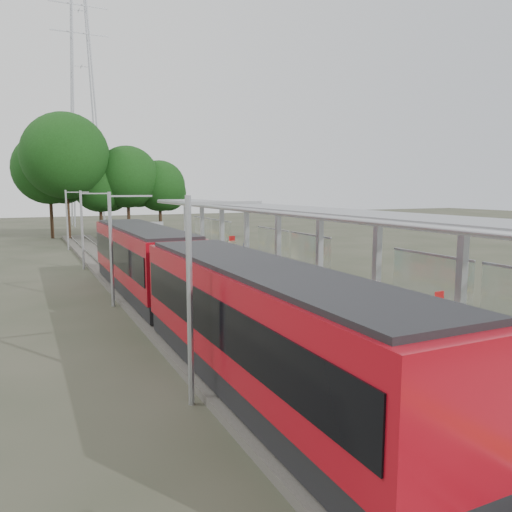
# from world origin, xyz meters

# --- Properties ---
(trackbed) EXTENTS (3.00, 70.00, 0.24)m
(trackbed) POSITION_xyz_m (-4.50, 20.00, 0.12)
(trackbed) COLOR #59544C
(trackbed) RESTS_ON ground
(platform) EXTENTS (6.00, 50.00, 1.00)m
(platform) POSITION_xyz_m (0.00, 20.00, 0.50)
(platform) COLOR gray
(platform) RESTS_ON ground
(tactile_strip) EXTENTS (0.60, 50.00, 0.02)m
(tactile_strip) POSITION_xyz_m (-2.55, 20.00, 1.01)
(tactile_strip) COLOR #C48E17
(tactile_strip) RESTS_ON platform
(end_fence) EXTENTS (6.00, 0.10, 1.20)m
(end_fence) POSITION_xyz_m (0.00, 44.95, 1.60)
(end_fence) COLOR #9EA0A5
(end_fence) RESTS_ON platform
(train) EXTENTS (2.74, 27.60, 3.62)m
(train) POSITION_xyz_m (-4.50, 13.56, 2.05)
(train) COLOR black
(train) RESTS_ON ground
(canopy) EXTENTS (3.27, 38.00, 3.66)m
(canopy) POSITION_xyz_m (1.61, 16.19, 4.20)
(canopy) COLOR #9EA0A5
(canopy) RESTS_ON platform
(pylon) EXTENTS (8.00, 4.00, 38.00)m
(pylon) POSITION_xyz_m (-1.00, 73.00, 19.00)
(pylon) COLOR #9EA0A5
(pylon) RESTS_ON ground
(tree_cluster) EXTENTS (18.51, 11.51, 13.44)m
(tree_cluster) POSITION_xyz_m (-3.30, 52.86, 7.60)
(tree_cluster) COLOR #382316
(tree_cluster) RESTS_ON ground
(catenary_masts) EXTENTS (2.08, 48.16, 5.40)m
(catenary_masts) POSITION_xyz_m (-6.22, 19.00, 2.91)
(catenary_masts) COLOR #9EA0A5
(catenary_masts) RESTS_ON ground
(bench_mid) EXTENTS (0.76, 1.45, 0.95)m
(bench_mid) POSITION_xyz_m (1.38, 12.93, 1.50)
(bench_mid) COLOR #0E1147
(bench_mid) RESTS_ON platform
(bench_far) EXTENTS (1.00, 1.66, 1.09)m
(bench_far) POSITION_xyz_m (2.61, 23.38, 1.57)
(bench_far) COLOR #0E1147
(bench_far) RESTS_ON platform
(info_pillar_near) EXTENTS (0.38, 0.38, 1.67)m
(info_pillar_near) POSITION_xyz_m (0.56, 5.44, 1.73)
(info_pillar_near) COLOR beige
(info_pillar_near) RESTS_ON platform
(info_pillar_far) EXTENTS (0.43, 0.43, 1.89)m
(info_pillar_far) POSITION_xyz_m (0.68, 21.06, 1.82)
(info_pillar_far) COLOR beige
(info_pillar_far) RESTS_ON platform
(litter_bin) EXTENTS (0.41, 0.41, 0.80)m
(litter_bin) POSITION_xyz_m (1.48, 11.95, 1.40)
(litter_bin) COLOR #9EA0A5
(litter_bin) RESTS_ON platform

